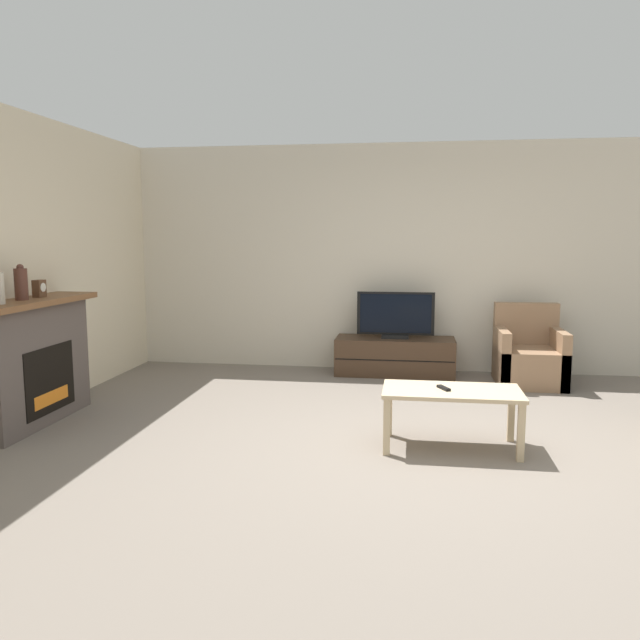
% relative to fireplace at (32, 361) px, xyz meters
% --- Properties ---
extents(ground_plane, '(24.00, 24.00, 0.00)m').
position_rel_fireplace_xyz_m(ground_plane, '(3.24, -0.23, -0.55)').
color(ground_plane, slate).
extents(wall_back, '(12.00, 0.06, 2.70)m').
position_rel_fireplace_xyz_m(wall_back, '(3.24, 2.74, 0.80)').
color(wall_back, beige).
rests_on(wall_back, ground).
extents(fireplace, '(0.44, 1.42, 1.09)m').
position_rel_fireplace_xyz_m(fireplace, '(0.00, 0.00, 0.00)').
color(fireplace, '#564C47').
rests_on(fireplace, ground).
extents(mantel_vase_centre_left, '(0.11, 0.11, 0.30)m').
position_rel_fireplace_xyz_m(mantel_vase_centre_left, '(0.02, -0.11, 0.67)').
color(mantel_vase_centre_left, '#512D23').
rests_on(mantel_vase_centre_left, fireplace).
extents(mantel_clock, '(0.08, 0.11, 0.15)m').
position_rel_fireplace_xyz_m(mantel_clock, '(0.02, 0.14, 0.61)').
color(mantel_clock, brown).
rests_on(mantel_clock, fireplace).
extents(tv_stand, '(1.38, 0.52, 0.43)m').
position_rel_fireplace_xyz_m(tv_stand, '(3.03, 2.41, -0.34)').
color(tv_stand, '#422D1E').
rests_on(tv_stand, ground).
extents(tv, '(0.89, 0.18, 0.54)m').
position_rel_fireplace_xyz_m(tv, '(3.03, 2.41, 0.13)').
color(tv, black).
rests_on(tv, tv_stand).
extents(armchair, '(0.70, 0.76, 0.87)m').
position_rel_fireplace_xyz_m(armchair, '(4.49, 2.16, -0.27)').
color(armchair, '#937051').
rests_on(armchair, ground).
extents(coffee_table, '(1.04, 0.54, 0.46)m').
position_rel_fireplace_xyz_m(coffee_table, '(3.52, -0.11, -0.16)').
color(coffee_table, '#CCB289').
rests_on(coffee_table, ground).
extents(remote, '(0.10, 0.15, 0.02)m').
position_rel_fireplace_xyz_m(remote, '(3.46, -0.12, -0.09)').
color(remote, black).
rests_on(remote, coffee_table).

